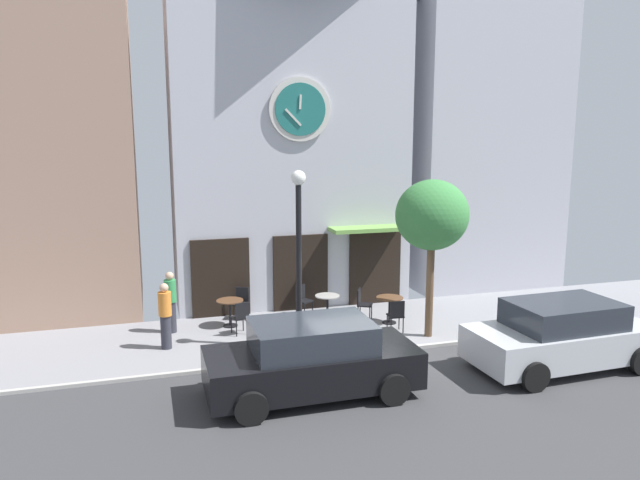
# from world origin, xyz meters

# --- Properties ---
(ground_plane) EXTENTS (27.55, 10.67, 0.13)m
(ground_plane) POSITION_xyz_m (0.00, -1.13, -0.02)
(ground_plane) COLOR gray
(clock_building) EXTENTS (7.25, 3.56, 11.11)m
(clock_building) POSITION_xyz_m (-0.55, 5.33, 5.70)
(clock_building) COLOR #B2B2BC
(clock_building) RESTS_ON ground_plane
(neighbor_building_left) EXTENTS (5.13, 4.18, 14.51)m
(neighbor_building_left) POSITION_xyz_m (-7.77, 6.28, 7.25)
(neighbor_building_left) COLOR #9E7A66
(neighbor_building_left) RESTS_ON ground_plane
(neighbor_building_right) EXTENTS (5.31, 3.23, 13.84)m
(neighbor_building_right) POSITION_xyz_m (6.39, 5.80, 6.92)
(neighbor_building_right) COLOR #B2B2BC
(neighbor_building_right) RESTS_ON ground_plane
(street_lamp) EXTENTS (0.36, 0.36, 4.43)m
(street_lamp) POSITION_xyz_m (-1.43, 0.98, 2.25)
(street_lamp) COLOR black
(street_lamp) RESTS_ON ground_plane
(street_tree) EXTENTS (1.92, 1.73, 4.15)m
(street_tree) POSITION_xyz_m (2.06, 0.81, 3.21)
(street_tree) COLOR brown
(street_tree) RESTS_ON ground_plane
(cafe_table_center) EXTENTS (0.74, 0.74, 0.75)m
(cafe_table_center) POSITION_xyz_m (-2.86, 3.11, 0.55)
(cafe_table_center) COLOR black
(cafe_table_center) RESTS_ON ground_plane
(cafe_table_leftmost) EXTENTS (0.70, 0.70, 0.72)m
(cafe_table_leftmost) POSITION_xyz_m (-0.09, 2.93, 0.51)
(cafe_table_leftmost) COLOR black
(cafe_table_leftmost) RESTS_ON ground_plane
(cafe_table_center_right) EXTENTS (0.76, 0.76, 0.75)m
(cafe_table_center_right) POSITION_xyz_m (1.50, 2.11, 0.55)
(cafe_table_center_right) COLOR black
(cafe_table_center_right) RESTS_ON ground_plane
(cafe_chair_corner) EXTENTS (0.43, 0.43, 0.90)m
(cafe_chair_corner) POSITION_xyz_m (1.35, 1.29, 0.53)
(cafe_chair_corner) COLOR black
(cafe_chair_corner) RESTS_ON ground_plane
(cafe_chair_left_end) EXTENTS (0.53, 0.53, 0.90)m
(cafe_chair_left_end) POSITION_xyz_m (-2.43, 3.77, 0.53)
(cafe_chair_left_end) COLOR black
(cafe_chair_left_end) RESTS_ON ground_plane
(cafe_chair_under_awning) EXTENTS (0.49, 0.49, 0.90)m
(cafe_chair_under_awning) POSITION_xyz_m (-2.68, 2.33, 0.53)
(cafe_chair_under_awning) COLOR black
(cafe_chair_under_awning) RESTS_ON ground_plane
(cafe_chair_right_end) EXTENTS (0.55, 0.55, 0.90)m
(cafe_chair_right_end) POSITION_xyz_m (0.87, 2.63, 0.53)
(cafe_chair_right_end) COLOR black
(cafe_chair_right_end) RESTS_ON ground_plane
(cafe_chair_mid_row) EXTENTS (0.55, 0.55, 0.90)m
(cafe_chair_mid_row) POSITION_xyz_m (-0.66, 3.54, 0.53)
(cafe_chair_mid_row) COLOR black
(cafe_chair_mid_row) RESTS_ON ground_plane
(pedestrian_orange) EXTENTS (0.39, 0.39, 1.67)m
(pedestrian_orange) POSITION_xyz_m (-4.63, 1.83, 0.86)
(pedestrian_orange) COLOR #2D2D38
(pedestrian_orange) RESTS_ON ground_plane
(pedestrian_green) EXTENTS (0.39, 0.39, 1.67)m
(pedestrian_green) POSITION_xyz_m (-4.45, 3.06, 0.86)
(pedestrian_green) COLOR #2D2D38
(pedestrian_green) RESTS_ON ground_plane
(parked_car_black) EXTENTS (4.30, 2.02, 1.55)m
(parked_car_black) POSITION_xyz_m (-1.88, -1.78, 0.76)
(parked_car_black) COLOR black
(parked_car_black) RESTS_ON ground_plane
(parked_car_silver) EXTENTS (4.35, 2.12, 1.55)m
(parked_car_silver) POSITION_xyz_m (3.98, -2.00, 0.76)
(parked_car_silver) COLOR #B7BABF
(parked_car_silver) RESTS_ON ground_plane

